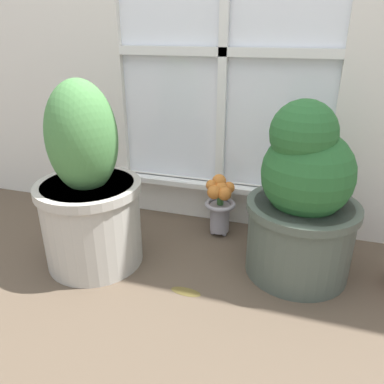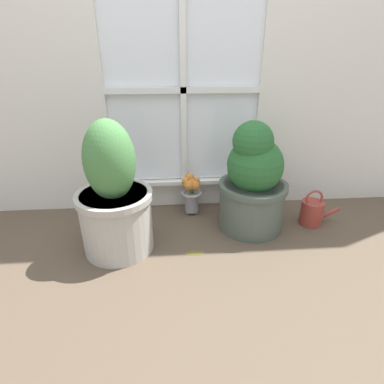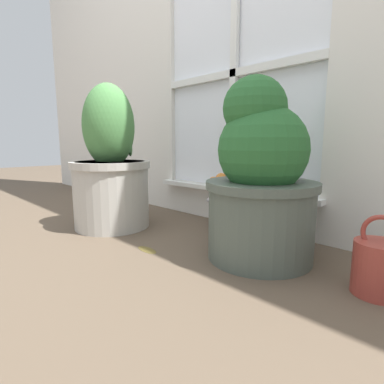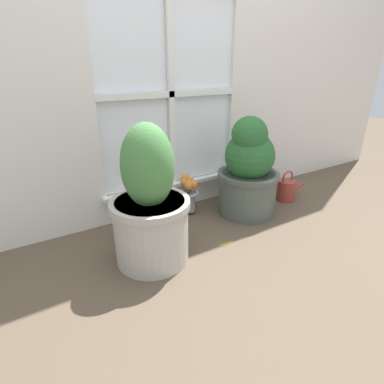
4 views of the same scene
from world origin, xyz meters
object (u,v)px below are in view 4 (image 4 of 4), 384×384
at_px(potted_plant_right, 248,172).
at_px(watering_can, 286,190).
at_px(potted_plant_left, 150,208).
at_px(flower_vase, 188,192).

bearing_deg(potted_plant_right, watering_can, 0.06).
xyz_separation_m(potted_plant_left, watering_can, (1.14, 0.16, -0.21)).
height_order(potted_plant_left, watering_can, potted_plant_left).
distance_m(flower_vase, watering_can, 0.75).
bearing_deg(potted_plant_right, flower_vase, 151.30).
xyz_separation_m(potted_plant_left, flower_vase, (0.42, 0.34, -0.13)).
height_order(potted_plant_left, potted_plant_right, potted_plant_left).
height_order(flower_vase, watering_can, flower_vase).
bearing_deg(watering_can, potted_plant_left, -172.02).
distance_m(potted_plant_left, flower_vase, 0.55).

